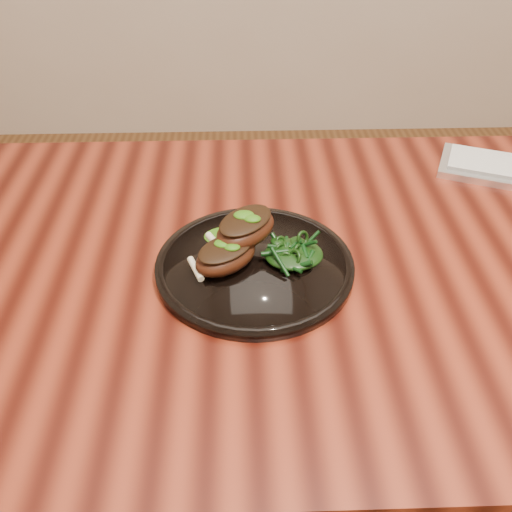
{
  "coord_description": "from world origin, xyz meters",
  "views": [
    {
      "loc": [
        -0.29,
        -0.68,
        1.29
      ],
      "look_at": [
        -0.27,
        -0.03,
        0.78
      ],
      "focal_mm": 40.0,
      "sensor_mm": 36.0,
      "label": 1
    }
  ],
  "objects_px": {
    "desk": "(422,295)",
    "greens_heap": "(294,251)",
    "plate": "(255,266)",
    "lamb_chop_front": "(225,255)"
  },
  "relations": [
    {
      "from": "plate",
      "to": "lamb_chop_front",
      "type": "relative_size",
      "value": 2.5
    },
    {
      "from": "plate",
      "to": "greens_heap",
      "type": "bearing_deg",
      "value": 5.19
    },
    {
      "from": "plate",
      "to": "lamb_chop_front",
      "type": "distance_m",
      "value": 0.05
    },
    {
      "from": "desk",
      "to": "plate",
      "type": "xyz_separation_m",
      "value": [
        -0.27,
        -0.03,
        0.09
      ]
    },
    {
      "from": "plate",
      "to": "lamb_chop_front",
      "type": "bearing_deg",
      "value": -165.85
    },
    {
      "from": "plate",
      "to": "greens_heap",
      "type": "height_order",
      "value": "greens_heap"
    },
    {
      "from": "plate",
      "to": "greens_heap",
      "type": "relative_size",
      "value": 3.34
    },
    {
      "from": "desk",
      "to": "greens_heap",
      "type": "distance_m",
      "value": 0.25
    },
    {
      "from": "greens_heap",
      "to": "desk",
      "type": "bearing_deg",
      "value": 6.13
    },
    {
      "from": "lamb_chop_front",
      "to": "greens_heap",
      "type": "bearing_deg",
      "value": 9.05
    }
  ]
}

